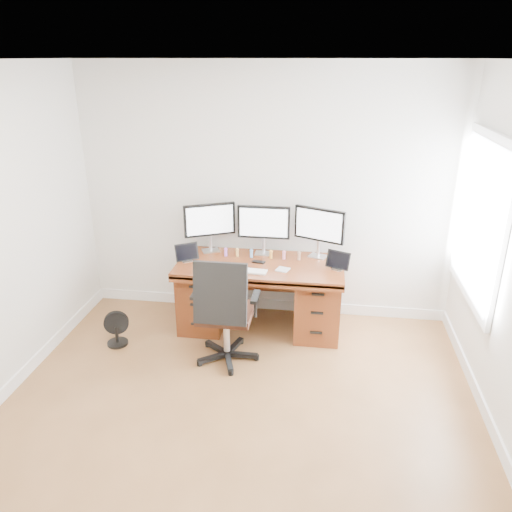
# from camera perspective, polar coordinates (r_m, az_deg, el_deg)

# --- Properties ---
(ground) EXTENTS (4.50, 4.50, 0.00)m
(ground) POSITION_cam_1_polar(r_m,az_deg,el_deg) (4.00, -3.26, -21.03)
(ground) COLOR brown
(ground) RESTS_ON ground
(back_wall) EXTENTS (4.00, 0.10, 2.70)m
(back_wall) POSITION_cam_1_polar(r_m,az_deg,el_deg) (5.33, 1.15, 6.98)
(back_wall) COLOR silver
(back_wall) RESTS_ON ground
(desk) EXTENTS (1.70, 0.80, 0.75)m
(desk) POSITION_cam_1_polar(r_m,az_deg,el_deg) (5.27, 0.51, -4.21)
(desk) COLOR #5D2912
(desk) RESTS_ON ground
(office_chair) EXTENTS (0.62, 0.58, 1.08)m
(office_chair) POSITION_cam_1_polar(r_m,az_deg,el_deg) (4.72, -3.53, -8.25)
(office_chair) COLOR black
(office_chair) RESTS_ON ground
(floor_fan) EXTENTS (0.25, 0.21, 0.36)m
(floor_fan) POSITION_cam_1_polar(r_m,az_deg,el_deg) (5.25, -15.70, -8.05)
(floor_fan) COLOR black
(floor_fan) RESTS_ON ground
(monitor_left) EXTENTS (0.51, 0.27, 0.53)m
(monitor_left) POSITION_cam_1_polar(r_m,az_deg,el_deg) (5.33, -5.32, 3.94)
(monitor_left) COLOR silver
(monitor_left) RESTS_ON desk
(monitor_center) EXTENTS (0.55, 0.14, 0.53)m
(monitor_center) POSITION_cam_1_polar(r_m,az_deg,el_deg) (5.23, 0.88, 3.68)
(monitor_center) COLOR silver
(monitor_center) RESTS_ON desk
(monitor_right) EXTENTS (0.52, 0.25, 0.53)m
(monitor_right) POSITION_cam_1_polar(r_m,az_deg,el_deg) (5.20, 7.24, 3.37)
(monitor_right) COLOR silver
(monitor_right) RESTS_ON desk
(tablet_left) EXTENTS (0.24, 0.18, 0.19)m
(tablet_left) POSITION_cam_1_polar(r_m,az_deg,el_deg) (5.17, -7.93, 0.29)
(tablet_left) COLOR silver
(tablet_left) RESTS_ON desk
(tablet_right) EXTENTS (0.25, 0.16, 0.19)m
(tablet_right) POSITION_cam_1_polar(r_m,az_deg,el_deg) (4.99, 9.35, -0.64)
(tablet_right) COLOR silver
(tablet_right) RESTS_ON desk
(keyboard) EXTENTS (0.28, 0.14, 0.01)m
(keyboard) POSITION_cam_1_polar(r_m,az_deg,el_deg) (4.90, -0.35, -1.74)
(keyboard) COLOR white
(keyboard) RESTS_ON desk
(trackpad) EXTENTS (0.15, 0.15, 0.01)m
(trackpad) POSITION_cam_1_polar(r_m,az_deg,el_deg) (4.95, 3.08, -1.55)
(trackpad) COLOR silver
(trackpad) RESTS_ON desk
(drawing_tablet) EXTENTS (0.24, 0.16, 0.01)m
(drawing_tablet) POSITION_cam_1_polar(r_m,az_deg,el_deg) (4.97, -3.20, -1.47)
(drawing_tablet) COLOR black
(drawing_tablet) RESTS_ON desk
(phone) EXTENTS (0.14, 0.09, 0.01)m
(phone) POSITION_cam_1_polar(r_m,az_deg,el_deg) (5.12, 0.30, -0.68)
(phone) COLOR black
(phone) RESTS_ON desk
(figurine_purple) EXTENTS (0.04, 0.04, 0.10)m
(figurine_purple) POSITION_cam_1_polar(r_m,az_deg,el_deg) (5.28, -3.48, 0.54)
(figurine_purple) COLOR #AD5ED6
(figurine_purple) RESTS_ON desk
(figurine_yellow) EXTENTS (0.04, 0.04, 0.10)m
(figurine_yellow) POSITION_cam_1_polar(r_m,az_deg,el_deg) (5.26, -2.16, 0.47)
(figurine_yellow) COLOR #DCA857
(figurine_yellow) RESTS_ON desk
(figurine_blue) EXTENTS (0.04, 0.04, 0.10)m
(figurine_blue) POSITION_cam_1_polar(r_m,az_deg,el_deg) (5.23, -0.53, 0.39)
(figurine_blue) COLOR #6598DB
(figurine_blue) RESTS_ON desk
(figurine_orange) EXTENTS (0.04, 0.04, 0.10)m
(figurine_orange) POSITION_cam_1_polar(r_m,az_deg,el_deg) (5.21, 1.71, 0.27)
(figurine_orange) COLOR gold
(figurine_orange) RESTS_ON desk
(figurine_pink) EXTENTS (0.04, 0.04, 0.10)m
(figurine_pink) POSITION_cam_1_polar(r_m,az_deg,el_deg) (5.20, 3.22, 0.19)
(figurine_pink) COLOR pink
(figurine_pink) RESTS_ON desk
(figurine_brown) EXTENTS (0.04, 0.04, 0.10)m
(figurine_brown) POSITION_cam_1_polar(r_m,az_deg,el_deg) (5.19, 4.94, 0.10)
(figurine_brown) COLOR #886047
(figurine_brown) RESTS_ON desk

